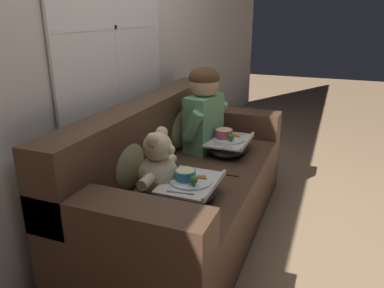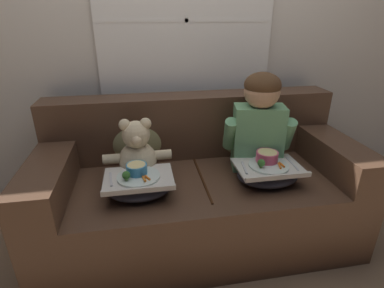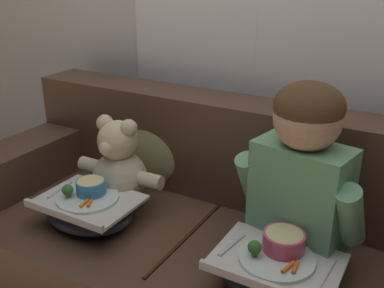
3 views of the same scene
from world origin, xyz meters
TOP-DOWN VIEW (x-y plane):
  - couch at (0.00, 0.06)m, footprint 1.94×0.87m
  - throw_pillow_behind_child at (0.38, 0.25)m, footprint 0.39×0.19m
  - throw_pillow_behind_teddy at (-0.38, 0.25)m, footprint 0.36×0.17m
  - child_figure at (0.38, 0.04)m, footprint 0.46×0.25m
  - teddy_bear at (-0.38, 0.03)m, footprint 0.41×0.28m
  - lap_tray_child at (0.38, -0.15)m, footprint 0.38×0.28m
  - lap_tray_teddy at (-0.38, -0.15)m, footprint 0.38×0.29m

SIDE VIEW (x-z plane):
  - couch at x=0.00m, z-range -0.11..0.79m
  - lap_tray_teddy at x=-0.38m, z-range 0.45..0.62m
  - lap_tray_child at x=0.38m, z-range 0.45..0.63m
  - teddy_bear at x=-0.38m, z-range 0.45..0.82m
  - throw_pillow_behind_child at x=0.38m, z-range 0.46..0.87m
  - throw_pillow_behind_teddy at x=-0.38m, z-range 0.48..0.85m
  - child_figure at x=0.38m, z-range 0.51..1.12m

